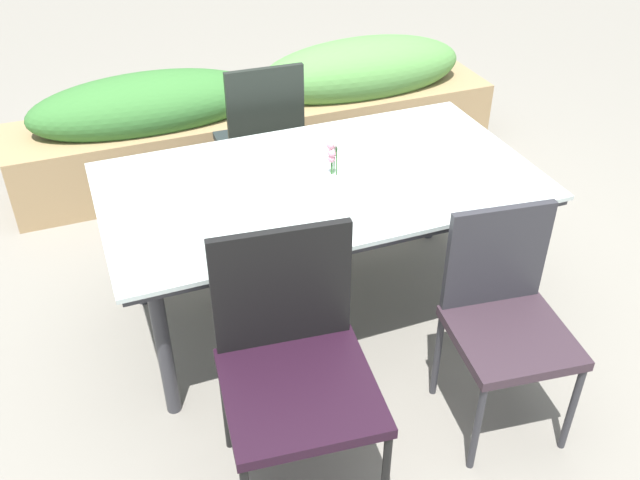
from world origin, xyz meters
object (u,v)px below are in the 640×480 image
chair_near_right (505,311)px  dining_table (320,191)px  planter_box (263,115)px  chair_far_side (262,138)px  chair_near_left (293,357)px  flower_vase (332,177)px

chair_near_right → dining_table: bearing=-55.1°
dining_table → planter_box: size_ratio=0.61×
dining_table → chair_near_right: chair_near_right is taller
chair_near_right → chair_far_side: chair_far_side is taller
dining_table → chair_far_side: chair_far_side is taller
dining_table → chair_near_left: chair_near_left is taller
chair_far_side → planter_box: bearing=74.6°
chair_near_right → flower_vase: flower_vase is taller
planter_box → chair_near_right: bearing=-84.2°
dining_table → planter_box: (0.19, 1.46, -0.31)m
chair_far_side → flower_vase: size_ratio=3.54×
planter_box → flower_vase: bearing=-97.1°
chair_far_side → chair_near_left: bearing=-101.7°
flower_vase → dining_table: bearing=85.6°
chair_near_right → planter_box: size_ratio=0.29×
chair_far_side → flower_vase: flower_vase is taller
chair_far_side → flower_vase: bearing=-87.8°
chair_near_right → chair_near_left: chair_near_left is taller
chair_far_side → chair_near_left: chair_far_side is taller
chair_near_right → chair_far_side: (-0.44, 1.60, 0.04)m
chair_near_left → chair_far_side: bearing=-97.4°
flower_vase → planter_box: 1.71m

